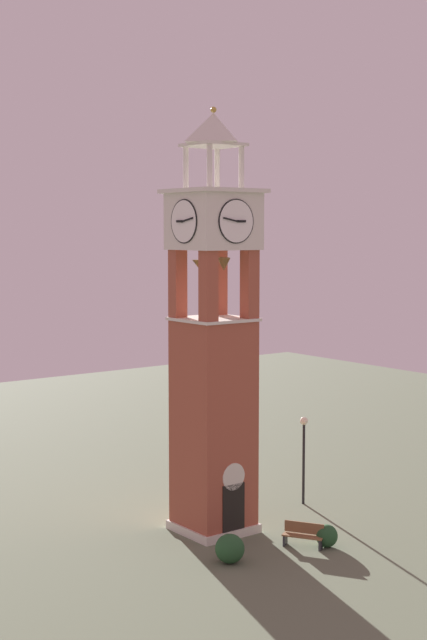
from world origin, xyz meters
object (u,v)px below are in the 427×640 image
at_px(lamp_post, 304,444).
at_px(clock_tower, 214,359).
at_px(park_bench, 303,535).
at_px(trash_bin, 198,486).

bearing_deg(lamp_post, clock_tower, -174.81).
distance_m(clock_tower, park_bench, 7.77).
xyz_separation_m(clock_tower, trash_bin, (2.61, 4.61, -6.73)).
xyz_separation_m(park_bench, trash_bin, (1.01, 8.31, -0.08)).
height_order(park_bench, trash_bin, park_bench).
xyz_separation_m(clock_tower, park_bench, (1.60, -3.69, -6.64)).
bearing_deg(trash_bin, lamp_post, -55.00).
distance_m(park_bench, lamp_post, 6.16).
distance_m(park_bench, trash_bin, 8.37).
height_order(clock_tower, park_bench, clock_tower).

